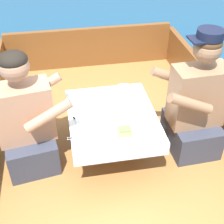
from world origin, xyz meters
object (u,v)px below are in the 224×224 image
at_px(sandwich, 125,131).
at_px(coffee_cup_starboard, 105,92).
at_px(person_starboard, 195,106).
at_px(person_port, 27,123).
at_px(tin_can, 92,128).
at_px(coffee_cup_port, 115,103).

relative_size(sandwich, coffee_cup_starboard, 1.04).
bearing_deg(coffee_cup_starboard, person_starboard, -27.52).
relative_size(person_port, tin_can, 14.03).
xyz_separation_m(coffee_cup_port, coffee_cup_starboard, (-0.06, 0.15, 0.01)).
xyz_separation_m(person_port, tin_can, (0.46, -0.14, 0.01)).
bearing_deg(coffee_cup_starboard, person_port, -155.69).
relative_size(person_port, sandwich, 8.94).
bearing_deg(tin_can, coffee_cup_starboard, 69.22).
height_order(person_starboard, tin_can, person_starboard).
relative_size(person_port, person_starboard, 0.93).
xyz_separation_m(person_port, coffee_cup_starboard, (0.62, 0.28, 0.01)).
bearing_deg(coffee_cup_port, coffee_cup_starboard, 109.88).
xyz_separation_m(person_starboard, sandwich, (-0.58, -0.17, -0.01)).
relative_size(person_starboard, coffee_cup_starboard, 10.03).
bearing_deg(person_starboard, coffee_cup_port, -19.59).
bearing_deg(tin_can, person_port, 162.51).
bearing_deg(person_port, tin_can, -26.15).
height_order(person_port, coffee_cup_starboard, person_port).
relative_size(sandwich, coffee_cup_port, 1.13).
bearing_deg(coffee_cup_port, tin_can, -128.52).
xyz_separation_m(sandwich, coffee_cup_starboard, (-0.06, 0.50, -0.00)).
distance_m(person_starboard, tin_can, 0.81).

